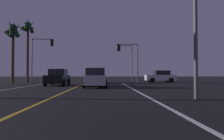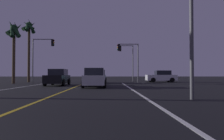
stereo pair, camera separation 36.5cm
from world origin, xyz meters
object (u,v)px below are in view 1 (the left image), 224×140
(traffic_light_near_left, at_px, (42,50))
(car_oncoming, at_px, (58,77))
(car_crossing_side, at_px, (161,77))
(palm_tree_left_mid, at_px, (13,34))
(car_lead_same_lane, at_px, (96,78))
(traffic_light_far_right, at_px, (126,55))
(car_ahead_far, at_px, (98,77))
(palm_tree_left_far, at_px, (28,32))
(traffic_light_near_right, at_px, (127,54))

(traffic_light_near_left, bearing_deg, car_oncoming, -58.90)
(car_crossing_side, relative_size, palm_tree_left_mid, 0.54)
(car_oncoming, distance_m, car_lead_same_lane, 5.03)
(car_oncoming, bearing_deg, traffic_light_far_right, 143.81)
(car_ahead_far, xyz_separation_m, traffic_light_far_right, (4.21, 5.97, 3.44))
(car_lead_same_lane, height_order, palm_tree_left_far, palm_tree_left_far)
(car_lead_same_lane, height_order, palm_tree_left_mid, palm_tree_left_mid)
(car_crossing_side, relative_size, car_lead_same_lane, 1.00)
(traffic_light_near_right, bearing_deg, car_crossing_side, -154.96)
(car_ahead_far, distance_m, palm_tree_left_far, 12.72)
(car_ahead_far, height_order, palm_tree_left_mid, palm_tree_left_mid)
(traffic_light_near_right, height_order, traffic_light_far_right, traffic_light_far_right)
(traffic_light_near_right, bearing_deg, palm_tree_left_far, -11.08)
(car_crossing_side, distance_m, traffic_light_far_right, 6.68)
(car_lead_same_lane, height_order, traffic_light_near_left, traffic_light_near_left)
(traffic_light_near_left, xyz_separation_m, traffic_light_far_right, (11.66, 5.50, -0.05))
(traffic_light_near_right, xyz_separation_m, traffic_light_near_left, (-11.33, 0.00, 0.42))
(car_oncoming, distance_m, car_ahead_far, 6.60)
(car_lead_same_lane, distance_m, palm_tree_left_mid, 13.80)
(traffic_light_near_right, distance_m, palm_tree_left_far, 14.97)
(car_ahead_far, xyz_separation_m, palm_tree_left_far, (-10.41, 3.26, 6.54))
(traffic_light_near_left, relative_size, palm_tree_left_mid, 0.74)
(car_ahead_far, relative_size, palm_tree_left_mid, 0.54)
(car_oncoming, relative_size, traffic_light_near_right, 0.82)
(car_ahead_far, height_order, traffic_light_near_left, traffic_light_near_left)
(car_oncoming, xyz_separation_m, car_ahead_far, (4.00, 5.25, 0.00))
(car_crossing_side, xyz_separation_m, traffic_light_far_right, (-4.82, 3.10, 3.44))
(car_oncoming, bearing_deg, car_crossing_side, 121.95)
(traffic_light_far_right, height_order, palm_tree_left_far, palm_tree_left_far)
(car_oncoming, relative_size, car_crossing_side, 1.00)
(traffic_light_near_left, height_order, traffic_light_far_right, traffic_light_near_left)
(car_oncoming, relative_size, traffic_light_far_right, 0.74)
(car_ahead_far, xyz_separation_m, palm_tree_left_mid, (-10.51, -1.15, 5.37))
(car_ahead_far, bearing_deg, palm_tree_left_mid, 96.25)
(car_oncoming, bearing_deg, car_lead_same_lane, 53.55)
(car_lead_same_lane, bearing_deg, palm_tree_left_far, 42.26)
(car_crossing_side, xyz_separation_m, car_ahead_far, (-9.03, -2.87, 0.00))
(car_oncoming, height_order, palm_tree_left_far, palm_tree_left_far)
(car_oncoming, height_order, traffic_light_far_right, traffic_light_far_right)
(car_oncoming, height_order, car_lead_same_lane, same)
(car_crossing_side, distance_m, car_lead_same_lane, 14.29)
(traffic_light_far_right, bearing_deg, traffic_light_near_left, 25.26)
(car_crossing_side, bearing_deg, traffic_light_near_left, 8.30)
(car_oncoming, xyz_separation_m, palm_tree_left_mid, (-6.51, 4.10, 5.37))
(car_ahead_far, distance_m, traffic_light_near_right, 4.97)
(car_oncoming, xyz_separation_m, traffic_light_far_right, (8.21, 11.22, 3.44))
(car_crossing_side, relative_size, traffic_light_far_right, 0.74)
(palm_tree_left_far, bearing_deg, car_ahead_far, -17.41)
(palm_tree_left_far, bearing_deg, traffic_light_near_left, -43.40)
(car_crossing_side, distance_m, car_ahead_far, 9.47)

